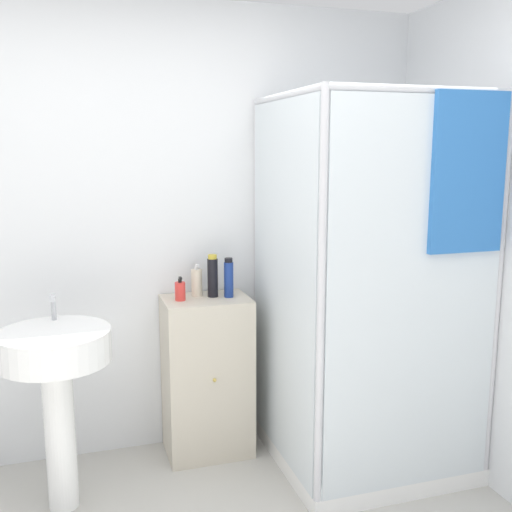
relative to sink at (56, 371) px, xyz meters
The scene contains 8 objects.
wall_back 0.87m from the sink, 51.27° to the left, with size 6.40×0.06×2.50m, color silver.
shower_enclosure 1.56m from the sink, ahead, with size 0.97×1.00×1.99m.
vanity_cabinet 0.88m from the sink, 21.56° to the left, with size 0.47×0.36×0.90m.
sink is the anchor object (origin of this frame).
soap_dispenser 0.77m from the sink, 25.55° to the left, with size 0.06×0.06×0.13m.
shampoo_bottle_tall_black 0.96m from the sink, 22.01° to the left, with size 0.06×0.06×0.24m.
shampoo_bottle_blue 1.02m from the sink, 18.29° to the left, with size 0.05×0.05×0.22m.
lotion_bottle_white 0.89m from the sink, 26.82° to the left, with size 0.06×0.06×0.18m.
Camera 1 is at (-0.32, -1.63, 1.72)m, focal length 42.00 mm.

